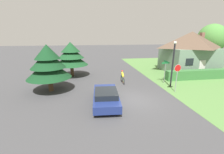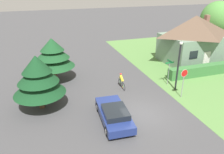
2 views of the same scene
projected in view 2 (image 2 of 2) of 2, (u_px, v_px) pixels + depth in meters
The scene contains 12 objects.
ground_plane at pixel (140, 114), 16.89m from camera, with size 140.00×140.00×0.00m, color #424244.
grass_verge_right at pixel (224, 75), 23.77m from camera, with size 16.00×36.00×0.01m, color #568442.
cottage_house at pixel (193, 38), 26.84m from camera, with size 7.98×6.09×5.70m.
hedge_row at pixel (209, 69), 23.88m from camera, with size 9.75×0.90×1.14m, color #387038.
sedan_left_lane at pixel (114, 114), 15.76m from camera, with size 2.19×4.70×1.23m.
cyclist at pixel (122, 81), 20.75m from camera, with size 0.44×1.68×1.44m.
stop_sign at pixel (184, 78), 18.57m from camera, with size 0.66×0.07×2.64m.
street_lamp at pixel (179, 63), 19.57m from camera, with size 0.30×0.30×4.72m.
street_name_sign at pixel (169, 68), 20.99m from camera, with size 0.90×0.90×2.54m.
conifer_tall_near at pixel (38, 78), 16.70m from camera, with size 4.04×4.04×4.43m.
conifer_tall_far at pixel (53, 55), 21.65m from camera, with size 4.20×4.20×4.39m.
deciduous_tree_right at pixel (217, 19), 30.18m from camera, with size 4.49×4.49×6.99m.
Camera 2 is at (-6.56, -12.88, 9.46)m, focal length 35.00 mm.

